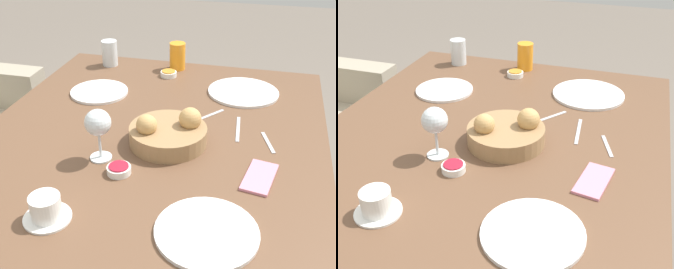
% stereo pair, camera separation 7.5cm
% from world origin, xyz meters
% --- Properties ---
extents(dining_table, '(1.30, 1.10, 0.72)m').
position_xyz_m(dining_table, '(0.00, 0.00, 0.63)').
color(dining_table, brown).
rests_on(dining_table, ground_plane).
extents(bread_basket, '(0.24, 0.24, 0.11)m').
position_xyz_m(bread_basket, '(-0.04, -0.07, 0.75)').
color(bread_basket, '#99754C').
rests_on(bread_basket, dining_table).
extents(plate_near_left, '(0.24, 0.24, 0.01)m').
position_xyz_m(plate_near_left, '(-0.40, -0.25, 0.72)').
color(plate_near_left, white).
rests_on(plate_near_left, dining_table).
extents(plate_near_right, '(0.27, 0.27, 0.01)m').
position_xyz_m(plate_near_right, '(0.39, -0.25, 0.72)').
color(plate_near_right, white).
rests_on(plate_near_right, dining_table).
extents(plate_far_center, '(0.22, 0.22, 0.01)m').
position_xyz_m(plate_far_center, '(0.25, 0.28, 0.72)').
color(plate_far_center, white).
rests_on(plate_far_center, dining_table).
extents(juice_glass, '(0.07, 0.07, 0.11)m').
position_xyz_m(juice_glass, '(0.57, 0.05, 0.78)').
color(juice_glass, orange).
rests_on(juice_glass, dining_table).
extents(water_tumbler, '(0.07, 0.07, 0.11)m').
position_xyz_m(water_tumbler, '(0.54, 0.35, 0.77)').
color(water_tumbler, silver).
rests_on(water_tumbler, dining_table).
extents(wine_glass, '(0.08, 0.08, 0.16)m').
position_xyz_m(wine_glass, '(-0.17, 0.10, 0.83)').
color(wine_glass, silver).
rests_on(wine_glass, dining_table).
extents(coffee_cup, '(0.12, 0.12, 0.07)m').
position_xyz_m(coffee_cup, '(-0.44, 0.13, 0.75)').
color(coffee_cup, white).
rests_on(coffee_cup, dining_table).
extents(jam_bowl_berry, '(0.07, 0.07, 0.02)m').
position_xyz_m(jam_bowl_berry, '(-0.23, 0.03, 0.73)').
color(jam_bowl_berry, white).
rests_on(jam_bowl_berry, dining_table).
extents(jam_bowl_honey, '(0.07, 0.07, 0.02)m').
position_xyz_m(jam_bowl_honey, '(0.48, 0.06, 0.73)').
color(jam_bowl_honey, white).
rests_on(jam_bowl_honey, dining_table).
extents(fork_silver, '(0.16, 0.02, 0.00)m').
position_xyz_m(fork_silver, '(0.10, -0.27, 0.72)').
color(fork_silver, '#B7B7BC').
rests_on(fork_silver, dining_table).
extents(knife_silver, '(0.14, 0.11, 0.00)m').
position_xyz_m(knife_silver, '(0.16, -0.15, 0.72)').
color(knife_silver, '#B7B7BC').
rests_on(knife_silver, dining_table).
extents(spoon_coffee, '(0.12, 0.05, 0.00)m').
position_xyz_m(spoon_coffee, '(0.04, -0.36, 0.72)').
color(spoon_coffee, '#B7B7BC').
rests_on(spoon_coffee, dining_table).
extents(cell_phone, '(0.16, 0.10, 0.01)m').
position_xyz_m(cell_phone, '(-0.15, -0.35, 0.72)').
color(cell_phone, pink).
rests_on(cell_phone, dining_table).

